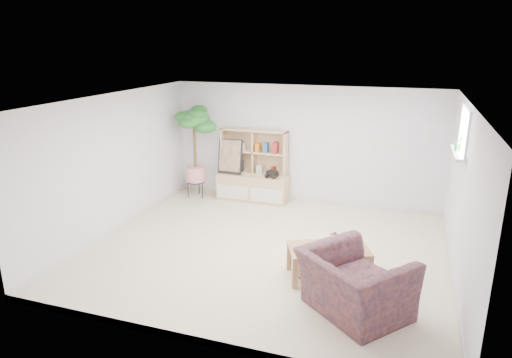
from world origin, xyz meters
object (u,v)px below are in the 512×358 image
(coffee_table, at_px, (328,262))
(armchair, at_px, (355,280))
(floor_tree, at_px, (195,153))
(storage_unit, at_px, (253,166))

(coffee_table, distance_m, armchair, 0.93)
(floor_tree, bearing_deg, armchair, -41.83)
(storage_unit, bearing_deg, coffee_table, -53.07)
(armchair, bearing_deg, coffee_table, -19.57)
(floor_tree, distance_m, armchair, 5.07)
(storage_unit, relative_size, floor_tree, 0.76)
(storage_unit, xyz_separation_m, armchair, (2.54, -3.55, -0.30))
(armchair, bearing_deg, storage_unit, -14.24)
(floor_tree, relative_size, armchair, 1.63)
(coffee_table, bearing_deg, storage_unit, 104.09)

